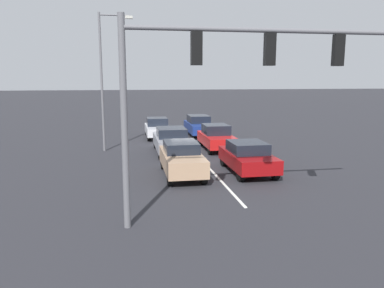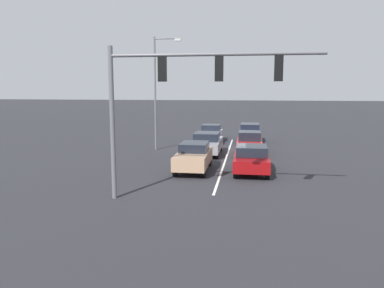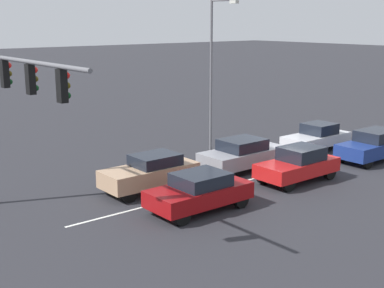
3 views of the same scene
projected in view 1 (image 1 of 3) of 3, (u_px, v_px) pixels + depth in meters
ground_plane at (190, 147)px, 24.55m from camera, size 240.00×240.00×0.00m
lane_stripe_left_divider at (198, 156)px, 21.67m from camera, size 0.12×17.93×0.01m
car_maroon_leftlane_front at (248, 157)px, 17.78m from camera, size 1.86×4.05×1.47m
car_tan_midlane_front at (182, 158)px, 17.18m from camera, size 1.70×4.19×1.55m
car_red_leftlane_second at (216, 137)px, 23.44m from camera, size 1.73×4.01×1.56m
car_gray_midlane_second at (171, 140)px, 22.37m from camera, size 1.89×4.46×1.54m
car_silver_midlane_third at (157, 128)px, 28.21m from camera, size 1.72×4.13×1.49m
car_navy_leftlane_third at (199, 125)px, 29.22m from camera, size 1.76×4.33×1.57m
traffic_signal_gantry at (216, 72)px, 10.99m from camera, size 8.37×0.37×6.23m
street_lamp_right_shoulder at (105, 73)px, 22.39m from camera, size 2.01×0.24×8.24m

